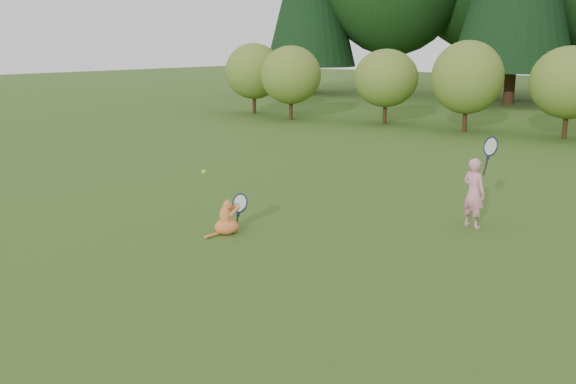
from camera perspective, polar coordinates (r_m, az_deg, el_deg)
The scene contains 5 objects.
ground at distance 9.08m, azimuth -4.22°, elevation -5.01°, with size 100.00×100.00×0.00m, color #335718.
shrub_row at distance 20.16m, azimuth 22.53°, elevation 8.15°, with size 28.00×3.00×2.80m, color olive, non-canonical shape.
child at distance 10.34m, azimuth 16.22°, elevation 0.06°, with size 0.65×0.44×1.63m.
cat at distance 9.72m, azimuth -5.44°, elevation -2.12°, with size 0.53×0.79×0.72m.
tennis_ball at distance 9.31m, azimuth -7.51°, elevation 1.80°, with size 0.06×0.06×0.06m.
Camera 1 is at (6.01, -6.19, 2.84)m, focal length 40.00 mm.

